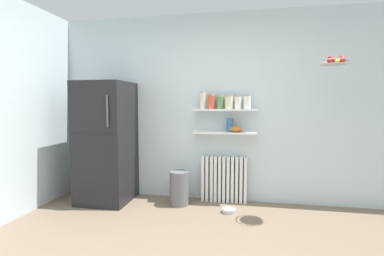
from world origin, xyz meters
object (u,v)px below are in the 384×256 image
(storage_jar_0, at_px, (203,100))
(storage_jar_2, at_px, (220,102))
(trash_bin, at_px, (179,188))
(storage_jar_3, at_px, (229,102))
(radiator, at_px, (224,179))
(vase, at_px, (230,125))
(storage_jar_4, at_px, (238,102))
(hanging_fruit_basket, at_px, (335,61))
(storage_jar_1, at_px, (211,102))
(pet_food_bowl, at_px, (229,211))
(refrigerator, at_px, (106,142))
(storage_jar_5, at_px, (247,102))
(shelf_bowl, at_px, (236,129))

(storage_jar_0, relative_size, storage_jar_2, 1.28)
(trash_bin, bearing_deg, storage_jar_3, 18.95)
(radiator, height_order, vase, vase)
(storage_jar_2, relative_size, storage_jar_4, 1.01)
(storage_jar_3, distance_m, hanging_fruit_basket, 1.33)
(radiator, height_order, storage_jar_1, storage_jar_1)
(radiator, xyz_separation_m, hanging_fruit_basket, (1.24, -0.46, 1.51))
(trash_bin, bearing_deg, pet_food_bowl, -12.33)
(refrigerator, xyz_separation_m, storage_jar_0, (1.32, 0.23, 0.58))
(radiator, height_order, storage_jar_0, storage_jar_0)
(refrigerator, bearing_deg, storage_jar_2, 8.54)
(storage_jar_0, relative_size, hanging_fruit_basket, 0.73)
(vase, bearing_deg, refrigerator, -172.13)
(storage_jar_3, bearing_deg, trash_bin, -161.05)
(storage_jar_1, distance_m, pet_food_bowl, 1.44)
(storage_jar_4, height_order, hanging_fruit_basket, hanging_fruit_basket)
(storage_jar_5, bearing_deg, vase, 180.00)
(shelf_bowl, distance_m, trash_bin, 1.10)
(radiator, relative_size, storage_jar_5, 3.34)
(pet_food_bowl, distance_m, hanging_fruit_basket, 2.14)
(storage_jar_1, xyz_separation_m, shelf_bowl, (0.33, 0.00, -0.37))
(refrigerator, bearing_deg, radiator, 9.27)
(storage_jar_0, height_order, storage_jar_1, storage_jar_0)
(hanging_fruit_basket, bearing_deg, storage_jar_2, 161.72)
(radiator, height_order, pet_food_bowl, radiator)
(storage_jar_4, bearing_deg, refrigerator, -172.58)
(storage_jar_1, height_order, storage_jar_2, storage_jar_1)
(shelf_bowl, relative_size, hanging_fruit_basket, 0.58)
(storage_jar_2, bearing_deg, storage_jar_0, 180.00)
(refrigerator, relative_size, storage_jar_5, 8.74)
(vase, bearing_deg, storage_jar_0, 180.00)
(storage_jar_0, height_order, trash_bin, storage_jar_0)
(storage_jar_4, distance_m, vase, 0.32)
(storage_jar_2, bearing_deg, radiator, 26.79)
(storage_jar_5, xyz_separation_m, pet_food_bowl, (-0.20, -0.37, -1.36))
(shelf_bowl, bearing_deg, refrigerator, -172.48)
(storage_jar_1, distance_m, storage_jar_5, 0.48)
(storage_jar_0, xyz_separation_m, storage_jar_4, (0.48, 0.00, -0.03))
(storage_jar_1, xyz_separation_m, storage_jar_3, (0.24, -0.00, -0.01))
(storage_jar_0, bearing_deg, storage_jar_4, 0.00)
(storage_jar_3, distance_m, storage_jar_5, 0.24)
(storage_jar_1, distance_m, hanging_fruit_basket, 1.54)
(storage_jar_3, bearing_deg, hanging_fruit_basket, -19.99)
(storage_jar_0, distance_m, storage_jar_4, 0.48)
(refrigerator, height_order, storage_jar_1, refrigerator)
(refrigerator, relative_size, shelf_bowl, 8.97)
(storage_jar_1, relative_size, shelf_bowl, 1.08)
(storage_jar_5, height_order, pet_food_bowl, storage_jar_5)
(storage_jar_0, relative_size, storage_jar_1, 1.17)
(vase, distance_m, pet_food_bowl, 1.11)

